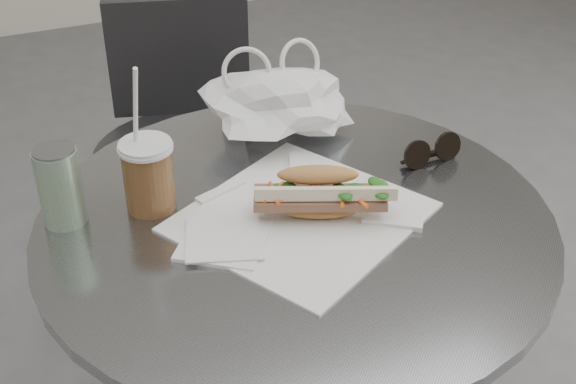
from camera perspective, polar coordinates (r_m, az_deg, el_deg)
name	(u,v)px	position (r m, az deg, el deg)	size (l,w,h in m)	color
cafe_table	(294,353)	(1.35, 0.45, -11.41)	(0.76, 0.76, 0.74)	slate
chair_far	(190,196)	(1.93, -7.00, -0.30)	(0.42, 0.45, 0.79)	#2F2E31
sandwich_paper	(301,217)	(1.17, 0.91, -1.76)	(0.31, 0.30, 0.00)	white
banh_mi	(319,193)	(1.15, 2.22, -0.09)	(0.25, 0.17, 0.08)	#BE8148
iced_coffee	(148,174)	(1.18, -9.92, 1.27)	(0.08, 0.08, 0.23)	brown
sunglasses	(431,152)	(1.31, 10.16, 2.80)	(0.11, 0.03, 0.05)	black
plastic_bag	(279,106)	(1.35, -0.67, 6.13)	(0.23, 0.18, 0.12)	white
napkin_stack	(224,240)	(1.12, -4.56, -3.42)	(0.16, 0.16, 0.01)	white
drink_can	(60,186)	(1.18, -15.92, 0.42)	(0.06, 0.06, 0.12)	#4F874E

